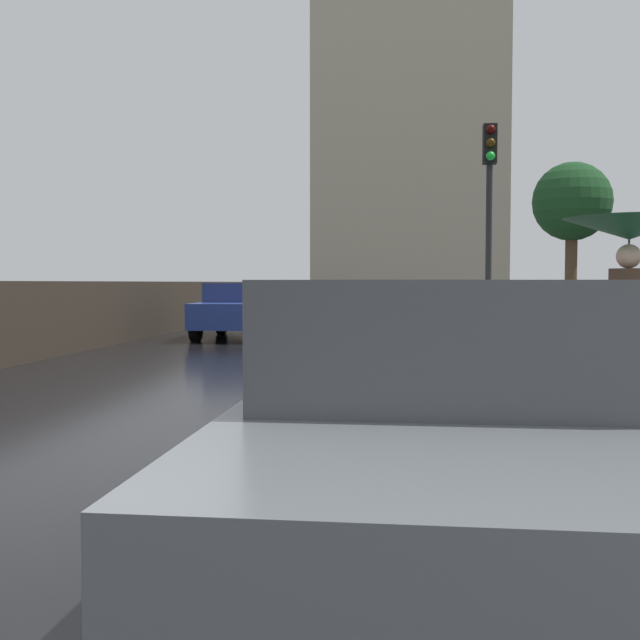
% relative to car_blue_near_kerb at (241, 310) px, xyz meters
% --- Properties ---
extents(ground, '(120.00, 120.00, 0.00)m').
position_rel_car_blue_near_kerb_xyz_m(ground, '(1.78, -13.58, -0.74)').
color(ground, black).
extents(car_blue_near_kerb, '(1.96, 4.25, 1.45)m').
position_rel_car_blue_near_kerb_xyz_m(car_blue_near_kerb, '(0.00, 0.00, 0.00)').
color(car_blue_near_kerb, navy).
rests_on(car_blue_near_kerb, ground).
extents(car_maroon_mid_road, '(1.98, 4.07, 1.34)m').
position_rel_car_blue_near_kerb_xyz_m(car_maroon_mid_road, '(4.54, -10.73, -0.02)').
color(car_maroon_mid_road, maroon).
rests_on(car_maroon_mid_road, ground).
extents(car_grey_far_ahead, '(1.73, 3.90, 1.47)m').
position_rel_car_blue_near_kerb_xyz_m(car_grey_far_ahead, '(4.60, -16.16, 0.03)').
color(car_grey_far_ahead, slate).
rests_on(car_grey_far_ahead, ground).
extents(car_white_behind_camera, '(2.02, 4.46, 1.46)m').
position_rel_car_blue_near_kerb_xyz_m(car_white_behind_camera, '(4.30, 7.04, 0.02)').
color(car_white_behind_camera, silver).
rests_on(car_white_behind_camera, ground).
extents(car_silver_far_lane, '(1.88, 4.36, 1.42)m').
position_rel_car_blue_near_kerb_xyz_m(car_silver_far_lane, '(4.68, -5.51, 0.01)').
color(car_silver_far_lane, '#B2B5BA').
rests_on(car_silver_far_lane, ground).
extents(pedestrian_with_umbrella_near, '(1.17, 1.17, 1.91)m').
position_rel_car_blue_near_kerb_xyz_m(pedestrian_with_umbrella_near, '(6.41, -12.41, 0.95)').
color(pedestrian_with_umbrella_near, black).
rests_on(pedestrian_with_umbrella_near, sidewalk_strip).
extents(traffic_light, '(0.26, 0.39, 4.34)m').
position_rel_car_blue_near_kerb_xyz_m(traffic_light, '(5.94, -4.65, 2.41)').
color(traffic_light, black).
rests_on(traffic_light, sidewalk_strip).
extents(street_tree_near, '(2.12, 2.12, 4.72)m').
position_rel_car_blue_near_kerb_xyz_m(street_tree_near, '(8.79, 1.77, 2.85)').
color(street_tree_near, '#4C3823').
rests_on(street_tree_near, ground).
extents(distant_tower, '(14.48, 8.25, 28.20)m').
position_rel_car_blue_near_kerb_xyz_m(distant_tower, '(4.50, 37.74, 13.36)').
color(distant_tower, '#B2A88E').
rests_on(distant_tower, ground).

